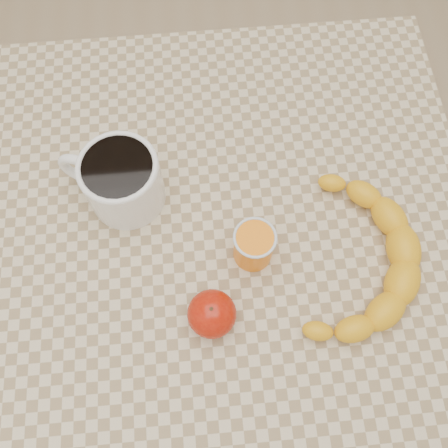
{
  "coord_description": "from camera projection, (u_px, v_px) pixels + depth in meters",
  "views": [
    {
      "loc": [
        -0.03,
        -0.29,
        1.48
      ],
      "look_at": [
        0.0,
        0.0,
        0.77
      ],
      "focal_mm": 40.0,
      "sensor_mm": 36.0,
      "label": 1
    }
  ],
  "objects": [
    {
      "name": "banana",
      "position": [
        358.0,
        261.0,
        0.73
      ],
      "size": [
        0.46,
        0.48,
        0.05
      ],
      "primitive_type": null,
      "rotation": [
        0.0,
        0.0,
        -0.43
      ],
      "color": "yellow",
      "rests_on": "table"
    },
    {
      "name": "coffee_mug",
      "position": [
        120.0,
        180.0,
        0.75
      ],
      "size": [
        0.18,
        0.16,
        0.1
      ],
      "color": "white",
      "rests_on": "table"
    },
    {
      "name": "table",
      "position": [
        224.0,
        247.0,
        0.86
      ],
      "size": [
        0.8,
        0.8,
        0.75
      ],
      "color": "beige",
      "rests_on": "ground"
    },
    {
      "name": "apple",
      "position": [
        212.0,
        314.0,
        0.7
      ],
      "size": [
        0.09,
        0.09,
        0.06
      ],
      "color": "#9B0E05",
      "rests_on": "table"
    },
    {
      "name": "ground",
      "position": [
        224.0,
        322.0,
        1.48
      ],
      "size": [
        3.0,
        3.0,
        0.0
      ],
      "primitive_type": "plane",
      "color": "tan",
      "rests_on": "ground"
    },
    {
      "name": "orange_juice_glass",
      "position": [
        254.0,
        245.0,
        0.73
      ],
      "size": [
        0.06,
        0.06,
        0.07
      ],
      "color": "orange",
      "rests_on": "table"
    }
  ]
}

